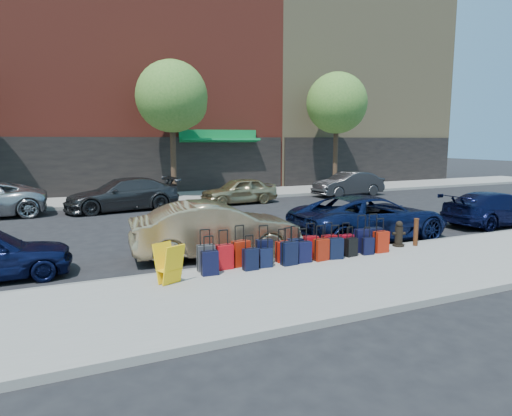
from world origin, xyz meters
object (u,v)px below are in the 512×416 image
tree_right (339,105)px  car_far_2 (239,191)px  car_near_3 (495,209)px  car_far_3 (348,184)px  car_near_1 (216,229)px  fire_hydrant (399,235)px  display_rack (169,264)px  car_near_2 (370,218)px  suitcase_front_5 (295,249)px  bollard (416,232)px  tree_center (174,99)px  car_far_1 (122,194)px

tree_right → car_far_2: size_ratio=1.86×
car_near_3 → car_far_3: (0.44, 9.93, 0.06)m
tree_right → car_near_1: bearing=-135.4°
car_far_3 → fire_hydrant: bearing=-33.2°
display_rack → car_far_2: 13.57m
car_near_2 → car_far_3: size_ratio=1.24×
car_near_1 → car_near_3: car_near_1 is taller
suitcase_front_5 → car_far_2: bearing=77.1°
suitcase_front_5 → car_far_3: car_far_3 is taller
bollard → display_rack: (-7.48, -0.47, 0.01)m
tree_center → car_far_3: (9.46, -2.67, -4.71)m
car_far_3 → car_near_2: bearing=-36.1°
fire_hydrant → car_near_2: 1.63m
car_far_2 → car_near_2: bearing=-0.0°
car_near_2 → car_far_1: car_far_1 is taller
bollard → car_far_2: (-0.88, 11.39, 0.10)m
tree_center → car_near_3: 16.22m
car_far_3 → car_far_1: bearing=-92.7°
car_near_2 → car_far_2: (-0.60, 9.63, -0.07)m
car_near_3 → car_far_1: car_far_1 is taller
tree_right → car_far_2: 9.82m
suitcase_front_5 → car_far_1: size_ratio=0.18×
tree_right → car_far_2: bearing=-159.6°
tree_right → suitcase_front_5: tree_right is taller
display_rack → car_far_2: bearing=36.6°
car_near_1 → display_rack: bearing=146.0°
tree_right → display_rack: bearing=-134.6°
suitcase_front_5 → car_near_1: bearing=133.9°
display_rack → car_near_2: (7.20, 2.23, 0.16)m
suitcase_front_5 → car_near_3: size_ratio=0.20×
fire_hydrant → car_far_2: size_ratio=0.19×
fire_hydrant → car_near_1: size_ratio=0.16×
car_near_1 → car_far_2: 10.66m
car_near_2 → car_near_3: (5.97, 0.02, -0.09)m
fire_hydrant → car_far_1: bearing=137.3°
suitcase_front_5 → display_rack: suitcase_front_5 is taller
suitcase_front_5 → car_far_3: size_ratio=0.21×
bollard → car_near_1: size_ratio=0.17×
fire_hydrant → bollard: bearing=1.3°
car_near_1 → bollard: bearing=-102.4°
suitcase_front_5 → fire_hydrant: bearing=4.2°
tree_right → car_far_3: tree_right is taller
car_far_1 → car_far_2: bearing=81.2°
car_near_3 → car_far_1: bearing=51.9°
bollard → car_near_3: car_near_3 is taller
car_near_1 → car_near_3: bearing=-84.4°
tree_right → car_near_3: (-1.48, -12.60, -4.77)m
tree_center → car_far_2: 6.12m
tree_right → display_rack: 21.42m
display_rack → car_near_1: bearing=25.9°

